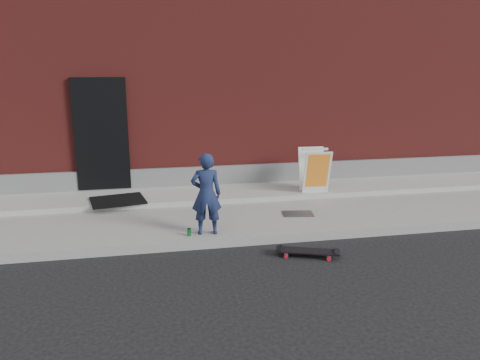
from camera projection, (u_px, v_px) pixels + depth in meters
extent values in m
plane|color=black|center=(261.00, 245.00, 7.38)|extent=(80.00, 80.00, 0.00)
cube|color=gray|center=(242.00, 212.00, 8.79)|extent=(20.00, 3.00, 0.15)
cube|color=gray|center=(234.00, 193.00, 9.62)|extent=(20.00, 1.20, 0.10)
cube|color=maroon|center=(205.00, 73.00, 13.44)|extent=(20.00, 8.00, 5.00)
cube|color=slate|center=(229.00, 174.00, 10.10)|extent=(20.00, 0.10, 0.40)
cube|color=black|center=(101.00, 134.00, 9.38)|extent=(1.05, 0.12, 2.25)
imported|color=#192347|center=(206.00, 194.00, 7.31)|extent=(0.50, 0.34, 1.31)
cylinder|color=red|center=(329.00, 254.00, 6.98)|extent=(0.07, 0.06, 0.06)
cylinder|color=red|center=(329.00, 259.00, 6.79)|extent=(0.07, 0.06, 0.06)
cylinder|color=red|center=(287.00, 251.00, 7.08)|extent=(0.07, 0.06, 0.06)
cylinder|color=red|center=(286.00, 256.00, 6.89)|extent=(0.07, 0.06, 0.06)
cube|color=silver|center=(329.00, 254.00, 6.88)|extent=(0.12, 0.20, 0.02)
cube|color=silver|center=(287.00, 251.00, 6.98)|extent=(0.12, 0.20, 0.02)
cube|color=black|center=(308.00, 251.00, 6.92)|extent=(0.92, 0.53, 0.02)
cube|color=silver|center=(317.00, 173.00, 9.25)|extent=(0.54, 0.27, 0.87)
cube|color=silver|center=(311.00, 168.00, 9.63)|extent=(0.54, 0.27, 0.87)
cube|color=yellow|center=(317.00, 175.00, 9.24)|extent=(0.45, 0.20, 0.69)
cube|color=silver|center=(315.00, 149.00, 9.33)|extent=(0.53, 0.07, 0.04)
cylinder|color=#1A8234|center=(189.00, 232.00, 7.35)|extent=(0.08, 0.08, 0.12)
cube|color=black|center=(118.00, 200.00, 8.86)|extent=(1.12, 0.97, 0.03)
cube|color=#4D4C50|center=(298.00, 214.00, 8.41)|extent=(0.59, 0.42, 0.02)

